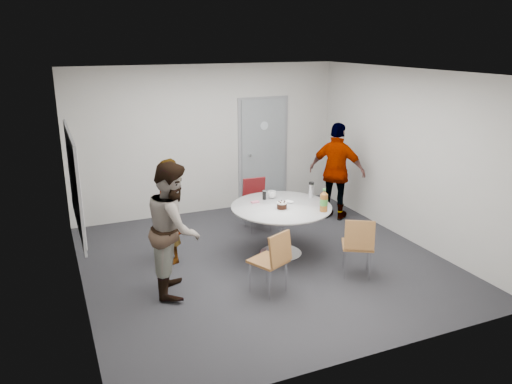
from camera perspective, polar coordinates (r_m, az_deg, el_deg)
name	(u,v)px	position (r m, az deg, el deg)	size (l,w,h in m)	color
floor	(263,261)	(7.37, 0.84, -7.93)	(5.00, 5.00, 0.00)	black
ceiling	(264,72)	(6.69, 0.94, 13.52)	(5.00, 5.00, 0.00)	silver
wall_back	(208,140)	(9.19, -5.53, 5.93)	(5.00, 5.00, 0.00)	#B7B4AD
wall_left	(73,193)	(6.35, -20.19, -0.16)	(5.00, 5.00, 0.00)	#B7B4AD
wall_right	(409,156)	(8.22, 17.04, 3.93)	(5.00, 5.00, 0.00)	#B7B4AD
wall_front	(372,235)	(4.85, 13.09, -4.78)	(5.00, 5.00, 0.00)	#B7B4AD
door	(263,152)	(9.62, 0.82, 4.55)	(1.02, 0.17, 2.12)	gray
whiteboard	(74,181)	(6.51, -20.05, 1.20)	(0.04, 1.90, 1.25)	gray
table	(284,212)	(7.37, 3.17, -2.32)	(1.48, 1.48, 1.10)	silver
chair_near_left	(273,257)	(6.28, 2.01, -7.41)	(0.54, 0.56, 0.85)	brown
chair_near_right	(358,242)	(6.83, 11.62, -5.61)	(0.57, 0.58, 0.86)	brown
chair_far	(256,199)	(8.44, 0.00, -0.75)	(0.44, 0.47, 0.87)	maroon
person_main	(168,211)	(7.23, -10.01, -2.20)	(0.55, 0.36, 1.52)	#A5C6EA
person_left	(174,228)	(6.34, -9.36, -4.10)	(0.83, 0.65, 1.70)	white
person_right	(337,172)	(8.94, 9.23, 2.31)	(1.02, 0.42, 1.74)	black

